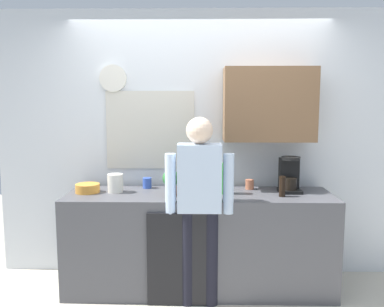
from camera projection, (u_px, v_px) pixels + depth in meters
ground_plane at (199, 304)px, 3.45m from camera, size 8.00×8.00×0.00m
kitchen_counter at (199, 241)px, 3.69m from camera, size 2.40×0.64×0.90m
dishwasher_panel at (180, 260)px, 3.37m from camera, size 0.56×0.02×0.81m
back_wall_assembly at (208, 138)px, 3.97m from camera, size 4.00×0.42×2.60m
coffee_maker at (289, 176)px, 3.70m from camera, size 0.20×0.20×0.33m
bottle_dark_sauce at (282, 186)px, 3.52m from camera, size 0.06×0.06×0.18m
bottle_amber_beer at (196, 185)px, 3.45m from camera, size 0.06×0.06×0.23m
bottle_clear_soda at (225, 178)px, 3.62m from camera, size 0.09×0.09×0.28m
cup_terracotta_mug at (249, 184)px, 3.82m from camera, size 0.08×0.08×0.09m
cup_blue_mug at (147, 183)px, 3.87m from camera, size 0.08×0.08×0.10m
mixing_bowl at (87, 188)px, 3.68m from camera, size 0.22×0.22×0.08m
potted_plant at (171, 181)px, 3.55m from camera, size 0.15×0.15×0.23m
storage_canister at (115, 183)px, 3.68m from camera, size 0.14×0.14×0.17m
person_at_sink at (199, 196)px, 3.33m from camera, size 0.57×0.22×1.60m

